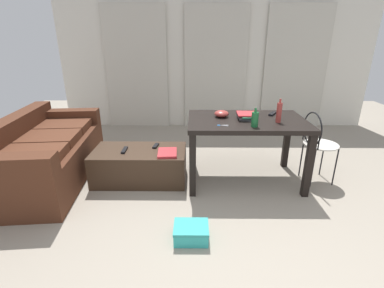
{
  "coord_description": "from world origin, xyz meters",
  "views": [
    {
      "loc": [
        -0.38,
        -1.59,
        1.61
      ],
      "look_at": [
        -0.41,
        1.54,
        0.42
      ],
      "focal_mm": 26.15,
      "sensor_mm": 36.0,
      "label": 1
    }
  ],
  "objects_px": {
    "tv_remote_on_table": "(272,114)",
    "magazine": "(167,153)",
    "wire_chair": "(317,139)",
    "book_stack": "(247,116)",
    "shoebox": "(191,232)",
    "coffee_table": "(140,165)",
    "tv_remote_secondary": "(124,150)",
    "craft_table": "(246,128)",
    "tv_remote_primary": "(156,146)",
    "couch": "(44,154)",
    "bowl": "(222,114)",
    "bottle_far": "(255,119)",
    "scissors": "(221,125)",
    "bottle_near": "(279,112)"
  },
  "relations": [
    {
      "from": "tv_remote_on_table",
      "to": "magazine",
      "type": "bearing_deg",
      "value": -134.26
    },
    {
      "from": "wire_chair",
      "to": "magazine",
      "type": "xyz_separation_m",
      "value": [
        -1.7,
        -0.1,
        -0.14
      ]
    },
    {
      "from": "book_stack",
      "to": "shoebox",
      "type": "bearing_deg",
      "value": -119.08
    },
    {
      "from": "coffee_table",
      "to": "tv_remote_secondary",
      "type": "xyz_separation_m",
      "value": [
        -0.16,
        -0.03,
        0.2
      ]
    },
    {
      "from": "shoebox",
      "to": "wire_chair",
      "type": "bearing_deg",
      "value": 36.74
    },
    {
      "from": "craft_table",
      "to": "coffee_table",
      "type": "bearing_deg",
      "value": -179.41
    },
    {
      "from": "craft_table",
      "to": "wire_chair",
      "type": "bearing_deg",
      "value": -2.11
    },
    {
      "from": "tv_remote_primary",
      "to": "magazine",
      "type": "distance_m",
      "value": 0.28
    },
    {
      "from": "couch",
      "to": "craft_table",
      "type": "distance_m",
      "value": 2.4
    },
    {
      "from": "bowl",
      "to": "bottle_far",
      "type": "bearing_deg",
      "value": -50.58
    },
    {
      "from": "tv_remote_on_table",
      "to": "scissors",
      "type": "bearing_deg",
      "value": -114.28
    },
    {
      "from": "coffee_table",
      "to": "bottle_far",
      "type": "distance_m",
      "value": 1.44
    },
    {
      "from": "bottle_near",
      "to": "bowl",
      "type": "relative_size",
      "value": 1.54
    },
    {
      "from": "book_stack",
      "to": "coffee_table",
      "type": "bearing_deg",
      "value": -179.1
    },
    {
      "from": "coffee_table",
      "to": "tv_remote_on_table",
      "type": "bearing_deg",
      "value": 7.87
    },
    {
      "from": "craft_table",
      "to": "scissors",
      "type": "height_order",
      "value": "scissors"
    },
    {
      "from": "coffee_table",
      "to": "wire_chair",
      "type": "bearing_deg",
      "value": -0.47
    },
    {
      "from": "shoebox",
      "to": "scissors",
      "type": "bearing_deg",
      "value": 69.98
    },
    {
      "from": "bottle_near",
      "to": "bowl",
      "type": "height_order",
      "value": "bottle_near"
    },
    {
      "from": "couch",
      "to": "bowl",
      "type": "distance_m",
      "value": 2.15
    },
    {
      "from": "coffee_table",
      "to": "tv_remote_on_table",
      "type": "relative_size",
      "value": 6.16
    },
    {
      "from": "wire_chair",
      "to": "bottle_near",
      "type": "distance_m",
      "value": 0.6
    },
    {
      "from": "bowl",
      "to": "tv_remote_on_table",
      "type": "xyz_separation_m",
      "value": [
        0.62,
        0.12,
        -0.03
      ]
    },
    {
      "from": "wire_chair",
      "to": "tv_remote_on_table",
      "type": "distance_m",
      "value": 0.57
    },
    {
      "from": "wire_chair",
      "to": "bottle_near",
      "type": "bearing_deg",
      "value": -169.78
    },
    {
      "from": "book_stack",
      "to": "wire_chair",
      "type": "bearing_deg",
      "value": -2.56
    },
    {
      "from": "tv_remote_on_table",
      "to": "shoebox",
      "type": "distance_m",
      "value": 1.75
    },
    {
      "from": "coffee_table",
      "to": "magazine",
      "type": "relative_size",
      "value": 3.86
    },
    {
      "from": "bottle_far",
      "to": "shoebox",
      "type": "distance_m",
      "value": 1.29
    },
    {
      "from": "coffee_table",
      "to": "craft_table",
      "type": "xyz_separation_m",
      "value": [
        1.24,
        0.01,
        0.46
      ]
    },
    {
      "from": "tv_remote_primary",
      "to": "magazine",
      "type": "relative_size",
      "value": 0.53
    },
    {
      "from": "couch",
      "to": "tv_remote_secondary",
      "type": "bearing_deg",
      "value": -2.45
    },
    {
      "from": "bottle_far",
      "to": "book_stack",
      "type": "xyz_separation_m",
      "value": [
        -0.03,
        0.29,
        -0.04
      ]
    },
    {
      "from": "bottle_near",
      "to": "tv_remote_secondary",
      "type": "relative_size",
      "value": 1.37
    },
    {
      "from": "book_stack",
      "to": "tv_remote_secondary",
      "type": "relative_size",
      "value": 1.37
    },
    {
      "from": "couch",
      "to": "tv_remote_on_table",
      "type": "height_order",
      "value": "tv_remote_on_table"
    },
    {
      "from": "couch",
      "to": "bowl",
      "type": "relative_size",
      "value": 11.68
    },
    {
      "from": "craft_table",
      "to": "wire_chair",
      "type": "relative_size",
      "value": 1.55
    },
    {
      "from": "craft_table",
      "to": "magazine",
      "type": "bearing_deg",
      "value": -172.03
    },
    {
      "from": "tv_remote_primary",
      "to": "coffee_table",
      "type": "bearing_deg",
      "value": -140.11
    },
    {
      "from": "book_stack",
      "to": "magazine",
      "type": "height_order",
      "value": "book_stack"
    },
    {
      "from": "bottle_far",
      "to": "shoebox",
      "type": "height_order",
      "value": "bottle_far"
    },
    {
      "from": "wire_chair",
      "to": "tv_remote_primary",
      "type": "distance_m",
      "value": 1.87
    },
    {
      "from": "craft_table",
      "to": "magazine",
      "type": "distance_m",
      "value": 0.94
    },
    {
      "from": "couch",
      "to": "coffee_table",
      "type": "xyz_separation_m",
      "value": [
        1.13,
        -0.01,
        -0.13
      ]
    },
    {
      "from": "wire_chair",
      "to": "shoebox",
      "type": "height_order",
      "value": "wire_chair"
    },
    {
      "from": "bottle_far",
      "to": "magazine",
      "type": "relative_size",
      "value": 0.7
    },
    {
      "from": "scissors",
      "to": "tv_remote_secondary",
      "type": "height_order",
      "value": "scissors"
    },
    {
      "from": "scissors",
      "to": "tv_remote_secondary",
      "type": "xyz_separation_m",
      "value": [
        -1.09,
        0.21,
        -0.37
      ]
    },
    {
      "from": "craft_table",
      "to": "bottle_far",
      "type": "bearing_deg",
      "value": -84.7
    }
  ]
}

